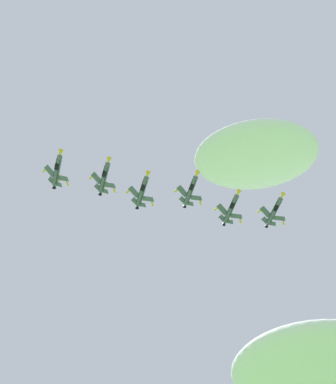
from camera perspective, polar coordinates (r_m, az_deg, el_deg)
The scene contains 8 objects.
cloud_high_distant at distance 240.16m, azimuth 14.82°, elevation -17.23°, with size 66.72×59.91×16.80m, color white.
cloud_low_wispy at distance 235.55m, azimuth 9.09°, elevation 3.75°, with size 52.22×34.88×13.66m, color white.
fighter_jet_lead at distance 196.39m, azimuth 10.93°, elevation -1.91°, with size 9.93×15.20×5.05m.
fighter_jet_left_wing at distance 188.80m, azimuth 6.53°, elevation -1.68°, with size 9.91×15.20×5.09m.
fighter_jet_right_wing at distance 187.48m, azimuth 2.37°, elevation 0.22°, with size 9.89×15.20×5.12m.
fighter_jet_left_outer at distance 182.16m, azimuth -2.66°, elevation 0.13°, with size 9.89×15.20×5.13m.
fighter_jet_right_outer at distance 184.82m, azimuth -6.57°, elevation 1.55°, with size 9.81×15.20×5.26m.
fighter_jet_trail_slot at distance 183.38m, azimuth -11.34°, elevation 2.26°, with size 9.80×15.20×5.28m.
Camera 1 is at (-1.94, 1.63, 1.56)m, focal length 51.69 mm.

